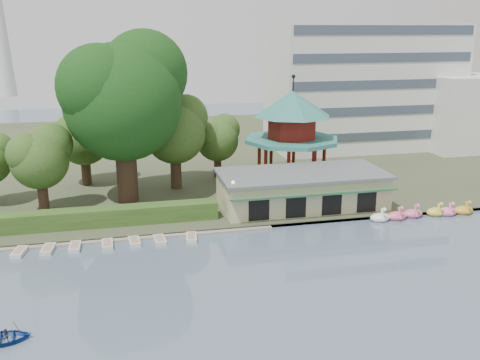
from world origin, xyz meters
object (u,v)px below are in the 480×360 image
object	(u,v)px
boathouse	(302,189)
big_tree	(124,93)
pavilion	(292,127)
dock	(100,240)
rowboat_with_passengers	(2,335)

from	to	relation	value
boathouse	big_tree	world-z (taller)	big_tree
boathouse	pavilion	size ratio (longest dim) A/B	1.38
pavilion	big_tree	world-z (taller)	big_tree
dock	boathouse	bearing A→B (deg)	12.24
big_tree	boathouse	bearing A→B (deg)	-18.34
pavilion	rowboat_with_passengers	world-z (taller)	pavilion
big_tree	rowboat_with_passengers	bearing A→B (deg)	-108.04
pavilion	dock	bearing A→B (deg)	-148.34
dock	big_tree	bearing A→B (deg)	73.90
rowboat_with_passengers	dock	bearing A→B (deg)	70.66
pavilion	big_tree	distance (m)	21.82
dock	boathouse	world-z (taller)	boathouse
pavilion	rowboat_with_passengers	bearing A→B (deg)	-133.70
dock	boathouse	distance (m)	22.62
dock	rowboat_with_passengers	size ratio (longest dim) A/B	6.42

